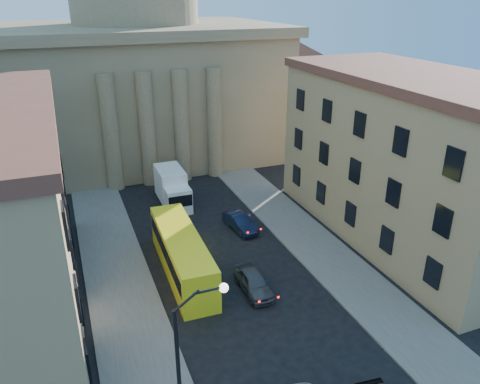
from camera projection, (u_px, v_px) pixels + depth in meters
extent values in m
cube|color=#5C5954|center=(130.00, 323.00, 31.77)|extent=(5.00, 60.00, 0.15)
cube|color=#5C5954|center=(344.00, 273.00, 37.48)|extent=(5.00, 60.00, 0.15)
cube|color=#776849|center=(142.00, 93.00, 63.99)|extent=(34.00, 26.00, 16.00)
cube|color=#776849|center=(137.00, 29.00, 60.67)|extent=(35.50, 27.50, 1.20)
cube|color=#776849|center=(285.00, 102.00, 70.32)|extent=(13.00, 13.00, 11.00)
cone|color=brown|center=(287.00, 51.00, 67.36)|extent=(26.02, 26.02, 4.00)
cylinder|color=#776849|center=(111.00, 133.00, 51.28)|extent=(1.80, 1.80, 13.00)
cylinder|color=#776849|center=(147.00, 130.00, 52.62)|extent=(1.80, 1.80, 13.00)
cylinder|color=#776849|center=(182.00, 126.00, 53.96)|extent=(1.80, 1.80, 13.00)
cylinder|color=#776849|center=(214.00, 123.00, 55.31)|extent=(1.80, 1.80, 13.00)
cube|color=#9B845B|center=(409.00, 163.00, 41.02)|extent=(11.00, 26.00, 14.00)
cube|color=brown|center=(421.00, 78.00, 38.14)|extent=(11.60, 26.60, 0.80)
cylinder|color=black|center=(179.00, 380.00, 22.00)|extent=(0.20, 0.20, 8.00)
cylinder|color=black|center=(186.00, 301.00, 20.47)|extent=(1.30, 0.12, 0.96)
cylinder|color=black|center=(208.00, 291.00, 20.69)|extent=(1.30, 0.12, 0.12)
sphere|color=white|center=(224.00, 288.00, 20.96)|extent=(0.44, 0.44, 0.44)
imported|color=#444549|center=(254.00, 282.00, 35.02)|extent=(1.91, 4.66, 1.58)
imported|color=black|center=(240.00, 222.00, 44.18)|extent=(2.18, 4.70, 1.49)
cube|color=#FFF11C|center=(182.00, 254.00, 36.97)|extent=(3.06, 12.06, 3.38)
cube|color=black|center=(182.00, 248.00, 36.75)|extent=(3.10, 11.41, 1.20)
cylinder|color=black|center=(182.00, 301.00, 33.31)|extent=(0.36, 1.10, 1.09)
cylinder|color=black|center=(211.00, 295.00, 33.99)|extent=(0.36, 1.10, 1.09)
cylinder|color=black|center=(159.00, 244.00, 40.85)|extent=(0.36, 1.10, 1.09)
cylinder|color=black|center=(183.00, 240.00, 41.53)|extent=(0.36, 1.10, 1.09)
cube|color=white|center=(178.00, 199.00, 47.66)|extent=(2.54, 2.65, 2.63)
cube|color=black|center=(180.00, 201.00, 46.45)|extent=(2.41, 0.15, 1.21)
cube|color=white|center=(171.00, 184.00, 49.96)|extent=(2.66, 4.62, 3.40)
cylinder|color=black|center=(168.00, 210.00, 47.25)|extent=(0.31, 0.99, 0.99)
cylinder|color=black|center=(189.00, 207.00, 47.97)|extent=(0.31, 0.99, 0.99)
cylinder|color=black|center=(159.00, 194.00, 51.01)|extent=(0.31, 0.99, 0.99)
cylinder|color=black|center=(179.00, 191.00, 51.73)|extent=(0.31, 0.99, 0.99)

